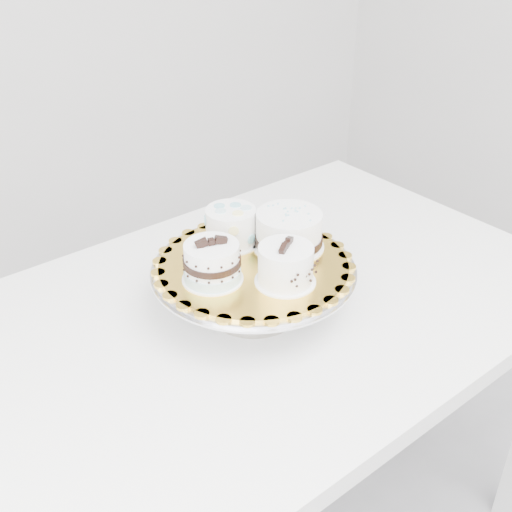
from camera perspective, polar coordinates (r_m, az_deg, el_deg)
table at (r=1.30m, az=1.04°, el=-6.59°), size 1.23×0.86×0.75m
cake_stand at (r=1.18m, az=-0.21°, el=-2.15°), size 0.37×0.37×0.10m
cake_board at (r=1.16m, az=-0.22°, el=-0.73°), size 0.41×0.41×0.01m
cake_swirl at (r=1.09m, az=2.65°, el=-0.88°), size 0.13×0.13×0.08m
cake_banded at (r=1.10m, az=-3.92°, el=-0.69°), size 0.12×0.12×0.09m
cake_dots at (r=1.20m, az=-2.23°, el=2.70°), size 0.12×0.12×0.07m
cake_ribbon at (r=1.19m, az=2.98°, el=2.20°), size 0.16×0.16×0.07m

